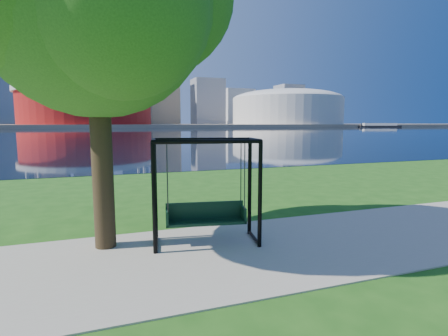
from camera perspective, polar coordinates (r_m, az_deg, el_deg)
name	(u,v)px	position (r m, az deg, el deg)	size (l,w,h in m)	color
ground	(235,244)	(8.07, 1.76, -12.33)	(900.00, 900.00, 0.00)	#1E5114
path	(243,251)	(7.63, 3.16, -13.40)	(120.00, 4.00, 0.03)	#9E937F
river	(110,132)	(109.15, -18.14, 5.54)	(900.00, 180.00, 0.02)	black
far_bank	(103,125)	(313.10, -19.14, 6.60)	(900.00, 228.00, 2.00)	#937F60
stadium	(87,105)	(242.46, -21.51, 9.54)	(83.00, 83.00, 32.00)	maroon
arena	(287,106)	(278.84, 10.27, 9.91)	(84.00, 84.00, 26.56)	beige
skyline	(96,84)	(328.16, -20.19, 12.68)	(392.00, 66.00, 96.50)	gray
swing	(206,194)	(7.82, -3.01, -4.20)	(2.46, 1.38, 2.38)	black
barge	(379,125)	(266.49, 23.98, 6.38)	(28.87, 16.42, 2.80)	black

